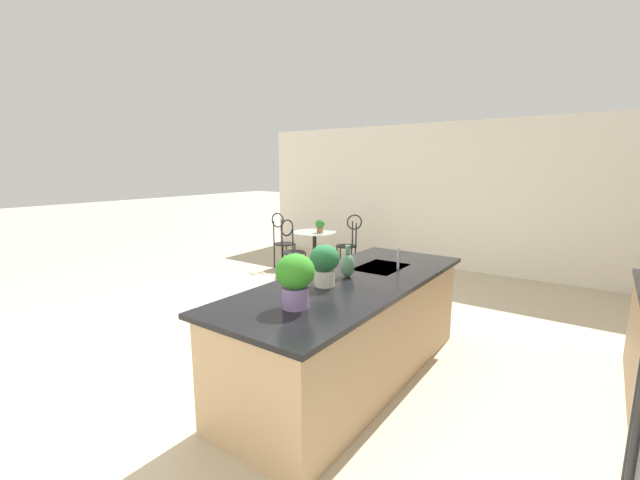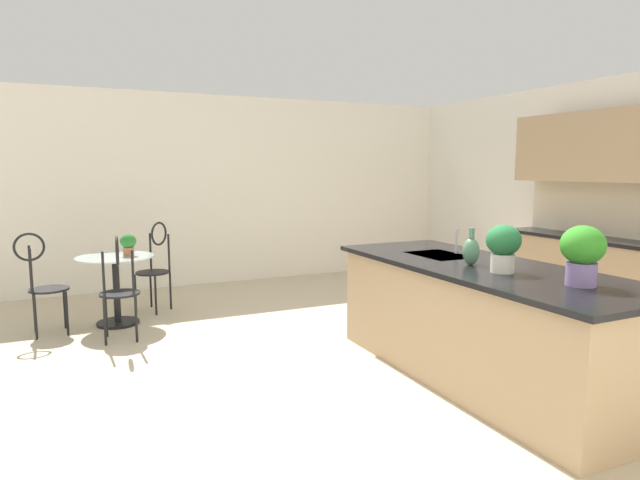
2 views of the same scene
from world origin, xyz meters
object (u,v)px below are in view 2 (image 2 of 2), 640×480
Objects in this scene: vase_on_counter at (471,251)px; potted_plant_counter_far at (583,251)px; bistro_table at (116,283)px; chair_near_window at (119,283)px; potted_plant_counter_near at (503,245)px; chair_by_island at (155,262)px; chair_toward_desk at (42,279)px; potted_plant_on_table at (128,243)px.

potted_plant_counter_far is at bearing 7.92° from vase_on_counter.
potted_plant_counter_far is 1.34× the size of vase_on_counter.
chair_near_window is (0.64, -0.02, 0.13)m from bistro_table.
chair_by_island is at bearing -151.74° from potted_plant_counter_near.
chair_by_island reaches higher than bistro_table.
potted_plant_counter_near is (2.50, 2.41, 0.55)m from chair_near_window.
chair_by_island is at bearing -153.51° from potted_plant_counter_far.
potted_plant_counter_near is at bearing -166.32° from potted_plant_counter_far.
chair_near_window is 3.00× the size of potted_plant_counter_near.
chair_near_window is at bearing -1.62° from bistro_table.
vase_on_counter is at bearing 48.41° from chair_near_window.
potted_plant_counter_far is (3.05, 2.54, 0.57)m from chair_near_window.
chair_toward_desk is (0.53, -1.17, 0.00)m from chair_by_island.
vase_on_counter is (2.76, 2.26, 0.16)m from potted_plant_on_table.
vase_on_counter is at bearing 40.75° from bistro_table.
chair_near_window reaches higher than bistro_table.
chair_by_island is 1.28m from chair_toward_desk.
potted_plant_counter_far reaches higher than chair_toward_desk.
chair_near_window is 2.69× the size of potted_plant_counter_far.
potted_plant_counter_near is at bearing 35.90° from potted_plant_on_table.
bistro_table is at bearing 178.38° from chair_near_window.
bistro_table is at bearing -46.85° from chair_by_island.
potted_plant_counter_near is at bearing 28.26° from chair_by_island.
chair_near_window is 4.46× the size of potted_plant_on_table.
chair_near_window is at bearing 51.02° from chair_toward_desk.
bistro_table is 3.42× the size of potted_plant_on_table.
bistro_table is 0.77× the size of chair_by_island.
vase_on_counter is (-0.35, 0.01, -0.09)m from potted_plant_counter_near.
potted_plant_counter_far is (3.66, 2.39, 0.27)m from potted_plant_on_table.
bistro_table is 4.52m from potted_plant_counter_far.
bistro_table is 3.72m from vase_on_counter.
potted_plant_counter_far is (3.60, 3.22, 0.57)m from chair_toward_desk.
potted_plant_on_table is 0.81× the size of vase_on_counter.
potted_plant_counter_far reaches higher than chair_by_island.
potted_plant_counter_near reaches higher than chair_near_window.
vase_on_counter is at bearing 39.30° from potted_plant_on_table.
bistro_table is at bearing -145.58° from potted_plant_counter_far.
vase_on_counter is (2.15, 2.42, 0.46)m from chair_near_window.
vase_on_counter is (2.79, 2.40, 0.58)m from bistro_table.
chair_near_window and chair_by_island have the same top height.
chair_near_window is 3.27m from vase_on_counter.
chair_near_window is 1.00× the size of chair_toward_desk.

